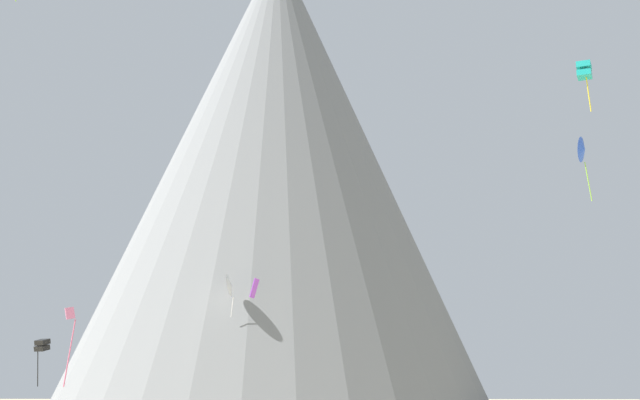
{
  "coord_description": "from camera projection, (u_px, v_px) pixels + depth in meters",
  "views": [
    {
      "loc": [
        3.57,
        -29.92,
        2.83
      ],
      "look_at": [
        -0.07,
        45.65,
        19.43
      ],
      "focal_mm": 48.19,
      "sensor_mm": 36.0,
      "label": 1
    }
  ],
  "objects": [
    {
      "name": "rock_massif",
      "position": [
        275.0,
        185.0,
        105.62
      ],
      "size": [
        66.36,
        66.36,
        59.18
      ],
      "color": "slate",
      "rests_on": "ground_plane"
    },
    {
      "name": "kite_pink_low",
      "position": [
        70.0,
        333.0,
        53.94
      ],
      "size": [
        0.63,
        0.56,
        4.99
      ],
      "rotation": [
        0.0,
        0.0,
        0.04
      ],
      "color": "pink"
    },
    {
      "name": "kite_magenta_low",
      "position": [
        246.0,
        353.0,
        86.49
      ],
      "size": [
        0.79,
        2.2,
        6.38
      ],
      "rotation": [
        0.0,
        0.0,
        4.6
      ],
      "color": "#D1339E"
    },
    {
      "name": "kite_white_low",
      "position": [
        230.0,
        286.0,
        80.84
      ],
      "size": [
        0.83,
        2.22,
        4.09
      ],
      "rotation": [
        0.0,
        0.0,
        1.52
      ],
      "color": "white"
    },
    {
      "name": "kite_teal_mid",
      "position": [
        584.0,
        71.0,
        63.04
      ],
      "size": [
        1.31,
        1.34,
        3.75
      ],
      "rotation": [
        0.0,
        0.0,
        5.92
      ],
      "color": "teal"
    },
    {
      "name": "kite_violet_low",
      "position": [
        254.0,
        288.0,
        54.35
      ],
      "size": [
        0.59,
        0.62,
        1.26
      ],
      "rotation": [
        0.0,
        0.0,
        3.58
      ],
      "color": "purple"
    },
    {
      "name": "kite_blue_mid",
      "position": [
        583.0,
        150.0,
        72.64
      ],
      "size": [
        1.57,
        2.22,
        5.6
      ],
      "rotation": [
        0.0,
        0.0,
        1.08
      ],
      "color": "blue"
    },
    {
      "name": "kite_black_low",
      "position": [
        42.0,
        346.0,
        73.47
      ],
      "size": [
        1.25,
        1.3,
        4.05
      ],
      "rotation": [
        0.0,
        0.0,
        5.92
      ],
      "color": "black"
    }
  ]
}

